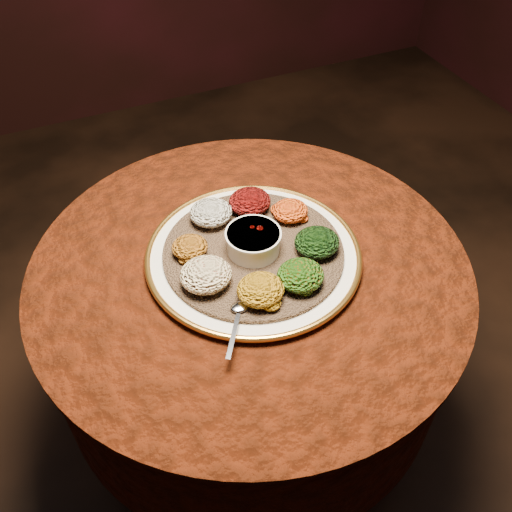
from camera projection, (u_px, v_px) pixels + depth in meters
name	position (u px, v px, depth m)	size (l,w,h in m)	color
table	(250.00, 316.00, 1.36)	(0.96, 0.96, 0.73)	black
platter	(253.00, 255.00, 1.24)	(0.51, 0.51, 0.02)	white
injera	(253.00, 252.00, 1.23)	(0.39, 0.39, 0.01)	brown
stew_bowl	(253.00, 240.00, 1.20)	(0.12, 0.12, 0.05)	white
spoon	(239.00, 311.00, 1.10)	(0.09, 0.12, 0.01)	silver
portion_ayib	(211.00, 213.00, 1.28)	(0.10, 0.09, 0.05)	silver
portion_kitfo	(250.00, 201.00, 1.30)	(0.10, 0.09, 0.05)	black
portion_tikil	(290.00, 211.00, 1.29)	(0.08, 0.08, 0.04)	#A66A0D
portion_gomen	(317.00, 242.00, 1.21)	(0.10, 0.09, 0.05)	black
portion_mixveg	(300.00, 275.00, 1.14)	(0.10, 0.09, 0.05)	#922D09
portion_kik	(261.00, 290.00, 1.11)	(0.10, 0.09, 0.05)	#A76E0E
portion_timatim	(206.00, 275.00, 1.14)	(0.11, 0.10, 0.05)	maroon
portion_shiro	(190.00, 247.00, 1.20)	(0.08, 0.07, 0.04)	#904E11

